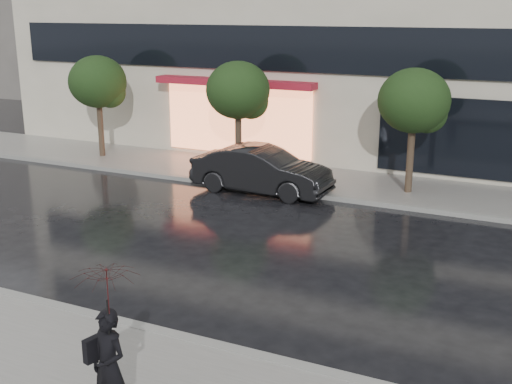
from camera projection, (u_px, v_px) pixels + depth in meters
The scene contains 10 objects.
ground at pixel (147, 304), 12.84m from camera, with size 120.00×120.00×0.00m, color black.
sidewalk_far at pixel (321, 181), 21.72m from camera, with size 60.00×3.50×0.12m, color slate.
curb_near at pixel (116, 322), 11.95m from camera, with size 60.00×0.25×0.14m, color gray.
curb_far at pixel (302, 194), 20.20m from camera, with size 60.00×0.25×0.14m, color gray.
bg_building_left at pixel (25, 3), 45.27m from camera, with size 14.00×10.00×12.00m, color #59544F.
tree_far_west at pixel (99, 84), 24.42m from camera, with size 2.20×2.20×3.99m.
tree_mid_west at pixel (240, 92), 21.95m from camera, with size 2.20×2.20×3.99m.
tree_mid_east at pixel (416, 103), 19.48m from camera, with size 2.20×2.20×3.99m.
parked_car at pixel (261, 170), 20.39m from camera, with size 1.57×4.49×1.48m, color black.
pedestrian_with_umbrella at pixel (107, 322), 8.68m from camera, with size 1.10×1.11×2.32m.
Camera 1 is at (6.99, -9.65, 5.73)m, focal length 45.00 mm.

